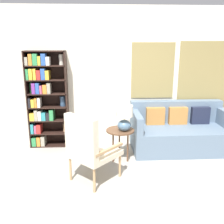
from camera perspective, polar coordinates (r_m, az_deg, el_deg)
ground_plane at (r=3.56m, az=0.75°, el=-18.56°), size 14.00×14.00×0.00m
wall_back at (r=5.03m, az=0.02°, el=8.01°), size 6.40×0.08×2.70m
bookshelf at (r=5.02m, az=-15.27°, el=3.13°), size 0.76×0.30×1.87m
armchair at (r=3.62m, az=-5.42°, el=-7.65°), size 0.86×0.86×1.04m
couch at (r=5.04m, az=15.10°, el=-4.39°), size 1.84×0.93×0.89m
side_table at (r=4.33m, az=1.88°, el=-4.92°), size 0.49×0.49×0.56m
table_lamp at (r=4.19m, az=2.82°, el=-1.06°), size 0.29×0.29×0.44m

